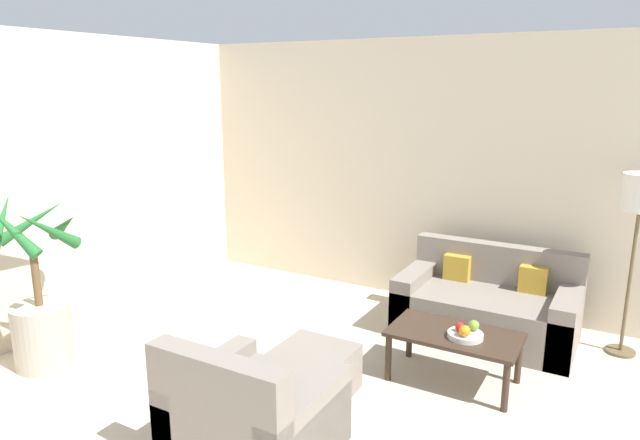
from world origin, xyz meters
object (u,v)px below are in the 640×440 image
at_px(ottoman, 314,371).
at_px(fruit_bowl, 465,335).
at_px(potted_palm, 41,313).
at_px(sofa_loveseat, 487,307).
at_px(floor_lamp, 640,204).
at_px(armchair, 252,417).
at_px(apple_red, 460,327).
at_px(coffee_table, 454,339).
at_px(apple_green, 474,325).
at_px(orange_fruit, 465,331).

bearing_deg(ottoman, fruit_bowl, 34.02).
bearing_deg(ottoman, potted_palm, -161.65).
height_order(potted_palm, sofa_loveseat, potted_palm).
xyz_separation_m(potted_palm, ottoman, (2.13, 0.71, -0.28)).
distance_m(floor_lamp, armchair, 3.46).
distance_m(potted_palm, apple_red, 3.31).
relative_size(coffee_table, fruit_bowl, 3.71).
bearing_deg(apple_red, potted_palm, -156.09).
xyz_separation_m(fruit_bowl, armchair, (-0.90, -1.46, -0.16)).
bearing_deg(sofa_loveseat, apple_red, -88.14).
bearing_deg(coffee_table, floor_lamp, 46.84).
height_order(apple_green, orange_fruit, orange_fruit).
xyz_separation_m(floor_lamp, apple_red, (-1.06, -1.23, -0.83)).
distance_m(coffee_table, armchair, 1.71).
distance_m(coffee_table, ottoman, 1.10).
distance_m(apple_red, armchair, 1.70).
distance_m(coffee_table, fruit_bowl, 0.13).
bearing_deg(fruit_bowl, potted_palm, -156.41).
xyz_separation_m(sofa_loveseat, armchair, (-0.82, -2.47, -0.00)).
bearing_deg(floor_lamp, ottoman, -136.38).
distance_m(armchair, ottoman, 0.83).
relative_size(sofa_loveseat, ottoman, 2.81).
distance_m(sofa_loveseat, fruit_bowl, 1.03).
distance_m(orange_fruit, armchair, 1.68).
xyz_separation_m(coffee_table, orange_fruit, (0.10, -0.11, 0.14)).
distance_m(sofa_loveseat, floor_lamp, 1.52).
xyz_separation_m(apple_green, ottoman, (-0.98, -0.71, -0.31)).
height_order(apple_red, apple_green, apple_green).
distance_m(floor_lamp, orange_fruit, 1.84).
bearing_deg(coffee_table, sofa_loveseat, 89.03).
bearing_deg(ottoman, sofa_loveseat, 62.40).
bearing_deg(ottoman, floor_lamp, 43.62).
relative_size(fruit_bowl, apple_green, 3.26).
xyz_separation_m(apple_green, armchair, (-0.94, -1.53, -0.22)).
bearing_deg(floor_lamp, sofa_loveseat, -168.77).
bearing_deg(apple_red, apple_green, 40.04).
bearing_deg(sofa_loveseat, armchair, -108.39).
height_order(armchair, ottoman, armchair).
bearing_deg(orange_fruit, apple_red, 128.41).
distance_m(fruit_bowl, ottoman, 1.16).
xyz_separation_m(potted_palm, apple_green, (3.11, 1.41, 0.03)).
relative_size(coffee_table, armchair, 1.08).
height_order(apple_red, armchair, armchair).
height_order(potted_palm, apple_red, potted_palm).
bearing_deg(sofa_loveseat, orange_fruit, -85.45).
bearing_deg(orange_fruit, floor_lamp, 52.12).
distance_m(orange_fruit, ottoman, 1.15).
xyz_separation_m(coffee_table, apple_red, (0.05, -0.05, 0.13)).
height_order(floor_lamp, ottoman, floor_lamp).
relative_size(sofa_loveseat, orange_fruit, 18.44).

